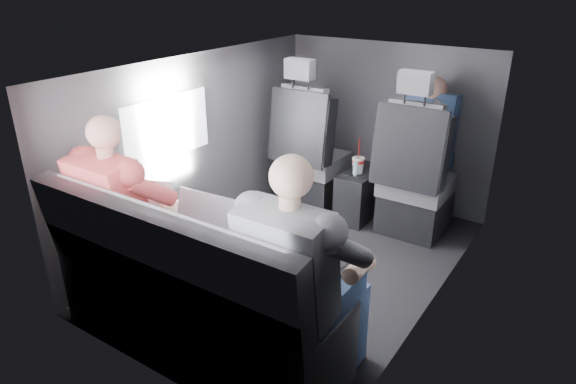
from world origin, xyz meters
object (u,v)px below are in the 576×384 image
Objects in this scene: front_seat_right at (414,185)px; water_bottle at (356,167)px; laptop_white at (161,205)px; laptop_silver at (220,224)px; center_console at (360,194)px; front_seat_left at (310,162)px; passenger_rear_right at (304,276)px; passenger_front_right at (429,132)px; laptop_black at (315,257)px; soda_cup at (358,165)px; rear_bench at (193,302)px; passenger_rear_left at (132,215)px.

front_seat_right is 0.46m from water_bottle.
laptop_white is 0.45m from laptop_silver.
front_seat_right reaches higher than center_console.
front_seat_left is at bearing 171.71° from water_bottle.
passenger_front_right is at bearing 94.56° from passenger_rear_right.
laptop_black is at bearing -58.22° from front_seat_left.
soda_cup is 0.59m from passenger_front_right.
laptop_black reaches higher than laptop_white.
center_console is 1.94m from rear_bench.
passenger_rear_left is 0.99× the size of passenger_rear_right.
laptop_silver is 0.31× the size of passenger_rear_right.
front_seat_left is at bearing 175.63° from soda_cup.
water_bottle is 1.82m from passenger_rear_left.
passenger_rear_right is (0.61, -1.85, 0.43)m from center_console.
laptop_white is at bearing 170.73° from passenger_rear_right.
water_bottle is 0.20× the size of passenger_front_right.
rear_bench is (-0.00, -1.94, 0.11)m from center_console.
soda_cup is at bearing 89.91° from rear_bench.
water_bottle is (0.00, 1.84, 0.16)m from rear_bench.
laptop_silver reaches higher than laptop_black.
laptop_white is (-0.02, -1.63, 0.23)m from front_seat_left.
laptop_black is at bearing -0.51° from laptop_white.
front_seat_right reaches higher than passenger_rear_left.
front_seat_right reaches higher than rear_bench.
passenger_rear_left reaches higher than laptop_white.
rear_bench reaches higher than laptop_black.
passenger_rear_right reaches higher than laptop_silver.
laptop_silver is at bearing -90.92° from soda_cup.
passenger_rear_right reaches higher than passenger_rear_left.
passenger_rear_right is (1.06, -1.81, 0.23)m from front_seat_left.
center_console is 1.82m from laptop_black.
soda_cup is 0.24× the size of passenger_rear_left.
laptop_silver is at bearing 94.87° from rear_bench.
front_seat_left is at bearing -163.85° from passenger_front_right.
passenger_rear_left reaches higher than center_console.
front_seat_right is 1.89m from laptop_white.
center_console is (-0.45, 0.04, -0.20)m from front_seat_right.
soda_cup is (0.45, -0.03, 0.07)m from front_seat_left.
laptop_silver is (-0.03, -1.60, 0.16)m from soda_cup.
passenger_rear_right is (0.60, -1.77, 0.15)m from soda_cup.
front_seat_left reaches higher than passenger_front_right.
rear_bench is at bearing -85.13° from laptop_silver.
front_seat_right reaches higher than laptop_black.
passenger_rear_right reaches higher than water_bottle.
water_bottle is 1.58m from laptop_silver.
passenger_rear_left is (-0.04, -0.18, -0.00)m from laptop_white.
front_seat_left is 0.49m from center_console.
rear_bench reaches higher than center_console.
rear_bench is at bearing -90.00° from center_console.
soda_cup is 0.24× the size of passenger_rear_right.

